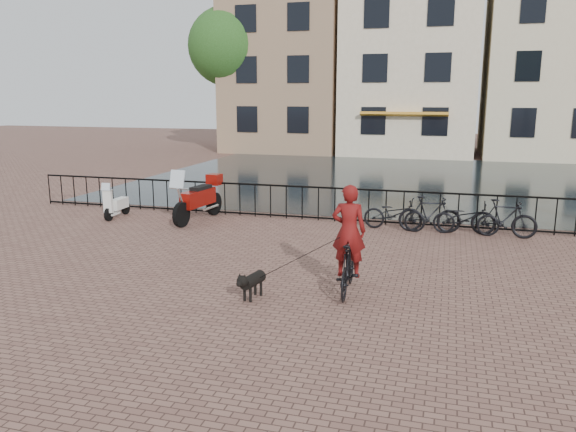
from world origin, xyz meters
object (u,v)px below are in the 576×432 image
(cyclist, at_px, (348,246))
(dog, at_px, (253,284))
(motorcycle, at_px, (198,193))
(scooter, at_px, (117,199))

(cyclist, xyz_separation_m, dog, (-1.63, -0.78, -0.64))
(motorcycle, height_order, scooter, motorcycle)
(cyclist, xyz_separation_m, scooter, (-7.98, 4.69, -0.34))
(dog, xyz_separation_m, scooter, (-6.35, 5.47, 0.31))
(cyclist, bearing_deg, dog, 22.65)
(cyclist, height_order, dog, cyclist)
(cyclist, distance_m, dog, 1.91)
(dog, relative_size, motorcycle, 0.36)
(cyclist, xyz_separation_m, motorcycle, (-5.38, 4.96, -0.09))
(motorcycle, bearing_deg, dog, -49.29)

